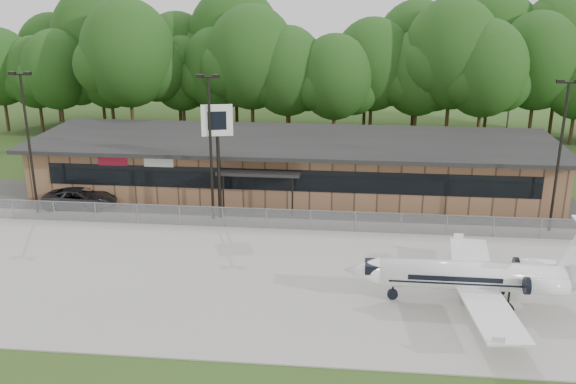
# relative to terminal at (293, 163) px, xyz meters

# --- Properties ---
(ground) EXTENTS (160.00, 160.00, 0.00)m
(ground) POSITION_rel_terminal_xyz_m (0.00, -23.94, -2.18)
(ground) COLOR #374D1B
(ground) RESTS_ON ground
(apron) EXTENTS (64.00, 18.00, 0.08)m
(apron) POSITION_rel_terminal_xyz_m (0.00, -15.94, -2.14)
(apron) COLOR #9E9B93
(apron) RESTS_ON ground
(parking_lot) EXTENTS (50.00, 9.00, 0.06)m
(parking_lot) POSITION_rel_terminal_xyz_m (0.00, -4.44, -2.15)
(parking_lot) COLOR #383835
(parking_lot) RESTS_ON ground
(terminal) EXTENTS (41.00, 11.65, 4.30)m
(terminal) POSITION_rel_terminal_xyz_m (0.00, 0.00, 0.00)
(terminal) COLOR #8C6346
(terminal) RESTS_ON ground
(fence) EXTENTS (46.00, 0.04, 1.52)m
(fence) POSITION_rel_terminal_xyz_m (0.00, -8.94, -1.40)
(fence) COLOR gray
(fence) RESTS_ON ground
(treeline) EXTENTS (72.00, 12.00, 15.00)m
(treeline) POSITION_rel_terminal_xyz_m (0.00, 18.06, 5.32)
(treeline) COLOR #1C3912
(treeline) RESTS_ON ground
(radio_mast) EXTENTS (0.20, 0.20, 25.00)m
(radio_mast) POSITION_rel_terminal_xyz_m (22.00, 24.06, 10.32)
(radio_mast) COLOR gray
(radio_mast) RESTS_ON ground
(light_pole_left) EXTENTS (1.55, 0.30, 10.23)m
(light_pole_left) POSITION_rel_terminal_xyz_m (-18.00, -7.44, 3.80)
(light_pole_left) COLOR black
(light_pole_left) RESTS_ON ground
(light_pole_mid) EXTENTS (1.55, 0.30, 10.23)m
(light_pole_mid) POSITION_rel_terminal_xyz_m (-5.00, -7.44, 3.80)
(light_pole_mid) COLOR black
(light_pole_mid) RESTS_ON ground
(light_pole_right) EXTENTS (1.55, 0.30, 10.23)m
(light_pole_right) POSITION_rel_terminal_xyz_m (18.00, -7.44, 3.80)
(light_pole_right) COLOR black
(light_pole_right) RESTS_ON ground
(business_jet) EXTENTS (13.43, 11.92, 4.54)m
(business_jet) POSITION_rel_terminal_xyz_m (11.45, -18.40, -0.55)
(business_jet) COLOR white
(business_jet) RESTS_ON ground
(suv) EXTENTS (5.45, 2.74, 1.48)m
(suv) POSITION_rel_terminal_xyz_m (-15.34, -6.01, -1.44)
(suv) COLOR #333336
(suv) RESTS_ON ground
(pole_sign) EXTENTS (2.14, 0.72, 8.17)m
(pole_sign) POSITION_rel_terminal_xyz_m (-4.56, -7.14, 4.07)
(pole_sign) COLOR black
(pole_sign) RESTS_ON ground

